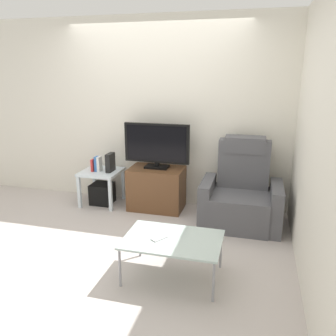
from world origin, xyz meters
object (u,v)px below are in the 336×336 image
Objects in this scene: television at (157,145)px; tv_stand at (157,188)px; book_leftmost at (94,165)px; book_rightmost at (99,164)px; book_middle at (97,164)px; game_console at (110,162)px; recliner_armchair at (241,195)px; cell_phone at (159,238)px; side_table at (101,176)px; subwoofer_box at (102,193)px; coffee_table at (173,241)px.

tv_stand is at bearing -90.00° from television.
book_leftmost is 0.09m from book_rightmost.
game_console reaches higher than book_middle.
game_console reaches higher than book_rightmost.
recliner_armchair reaches higher than cell_phone.
book_leftmost is 0.83× the size of book_middle.
side_table is 0.20m from book_leftmost.
recliner_armchair is at bearing -4.10° from book_rightmost.
book_leftmost is 0.25m from game_console.
recliner_armchair is 2.01m from subwoofer_box.
subwoofer_box is at bearing -135.00° from side_table.
television is at bearing 90.00° from tv_stand.
book_middle is 0.04m from book_rightmost.
side_table is 0.27m from subwoofer_box.
book_leftmost is (-0.92, -0.05, 0.29)m from tv_stand.
recliner_armchair is 1.87m from game_console.
book_leftmost is (-0.10, -0.02, 0.17)m from side_table.
television is 5.18× the size of book_leftmost.
subwoofer_box is 1.41× the size of book_rightmost.
recliner_armchair reaches higher than side_table.
side_table is at bearing 64.04° from book_rightmost.
book_rightmost reaches higher than side_table.
book_leftmost is at bearing 167.03° from cell_phone.
book_middle is 1.40× the size of cell_phone.
side_table is (-1.99, 0.16, 0.04)m from recliner_armchair.
side_table is 2.06m from cell_phone.
tv_stand is 1.69m from coffee_table.
subwoofer_box is 1.71× the size of book_leftmost.
cell_phone is at bearing -49.29° from book_rightmost.
book_rightmost reaches higher than tv_stand.
side_table is 1.81× the size of subwoofer_box.
side_table is at bearing 164.60° from cell_phone.
television is (0.00, 0.02, 0.62)m from tv_stand.
television is at bearing 3.07° from side_table.
book_middle is 0.99× the size of book_rightmost.
game_console is 1.74× the size of cell_phone.
book_rightmost is (0.09, 0.00, 0.02)m from book_leftmost.
book_middle is (-0.05, -0.02, 0.19)m from side_table.
television is at bearing 159.95° from recliner_armchair.
book_rightmost is 0.16m from game_console.
book_leftmost reaches higher than tv_stand.
side_table is at bearing 23.00° from book_middle.
book_middle is at bearing -175.79° from television.
coffee_table is (-0.54, -1.38, -0.00)m from recliner_armchair.
subwoofer_box is 1.14× the size of game_console.
subwoofer_box is (-0.82, -0.03, -0.15)m from tv_stand.
television is 1.00× the size of coffee_table.
game_console reaches higher than cell_phone.
recliner_armchair is 2.11m from book_leftmost.
recliner_armchair is at bearing -4.03° from book_middle.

